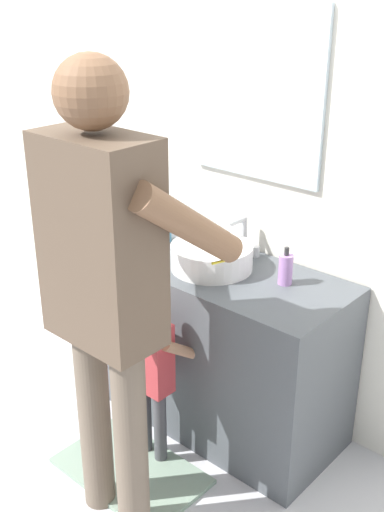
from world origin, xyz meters
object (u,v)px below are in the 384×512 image
(adult_parent, at_px, (106,271))
(toothbrush_cup, at_px, (165,230))
(soap_bottle, at_px, (286,269))
(child_toddler, at_px, (152,365))

(adult_parent, bearing_deg, toothbrush_cup, 122.12)
(soap_bottle, bearing_deg, child_toddler, -125.19)
(soap_bottle, height_order, child_toddler, soap_bottle)
(soap_bottle, height_order, adult_parent, adult_parent)
(soap_bottle, xyz_separation_m, adult_parent, (-0.21, -0.78, 0.20))
(toothbrush_cup, relative_size, child_toddler, 0.26)
(toothbrush_cup, distance_m, soap_bottle, 0.71)
(toothbrush_cup, bearing_deg, adult_parent, -57.88)
(child_toddler, distance_m, adult_parent, 0.68)
(toothbrush_cup, bearing_deg, soap_bottle, -0.26)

